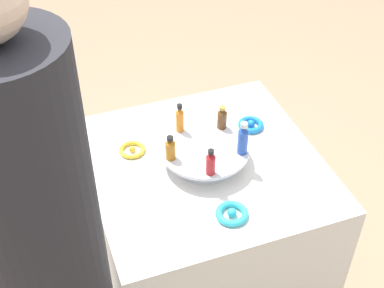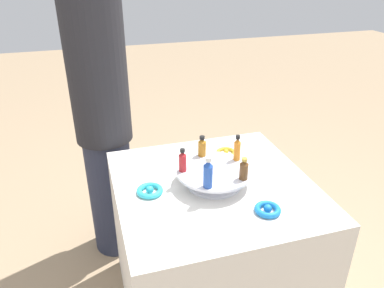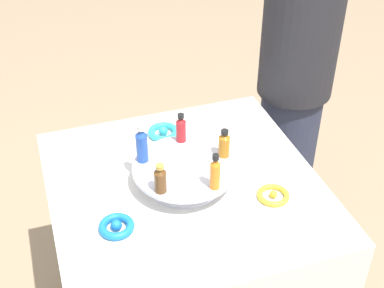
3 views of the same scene
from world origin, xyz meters
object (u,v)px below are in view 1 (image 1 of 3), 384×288
bottle_red (211,163)px  person_figure (53,269)px  ribbon_bow_gold (132,150)px  ribbon_bow_blue (251,125)px  bottle_brown (222,118)px  bottle_orange (180,119)px  ribbon_bow_teal (232,213)px  display_stand (205,153)px  bottle_amber (170,149)px  bottle_blue (243,139)px

bottle_red → person_figure: (-0.55, -0.27, 0.03)m
bottle_red → ribbon_bow_gold: 0.35m
ribbon_bow_blue → person_figure: person_figure is taller
bottle_brown → bottle_orange: bearing=167.1°
bottle_brown → ribbon_bow_teal: size_ratio=0.86×
display_stand → person_figure: 0.71m
bottle_orange → bottle_red: 0.25m
person_figure → ribbon_bow_blue: bearing=-1.9°
display_stand → bottle_red: 0.15m
bottle_amber → bottle_brown: bearing=23.1°
display_stand → ribbon_bow_teal: (-0.01, -0.27, -0.03)m
bottle_red → person_figure: size_ratio=0.06×
display_stand → bottle_brown: size_ratio=3.39×
display_stand → bottle_brown: 0.15m
bottle_orange → ribbon_bow_teal: (0.04, -0.39, -0.11)m
display_stand → bottle_blue: bottle_blue is taller
ribbon_bow_gold → ribbon_bow_blue: bearing=-2.0°
ribbon_bow_gold → ribbon_bow_blue: size_ratio=0.97×
bottle_orange → ribbon_bow_blue: 0.31m
ribbon_bow_teal → bottle_red: bearing=97.8°
ribbon_bow_teal → ribbon_bow_blue: bearing=58.0°
bottle_orange → ribbon_bow_gold: size_ratio=1.19×
bottle_amber → bottle_orange: bearing=59.1°
bottle_red → bottle_orange: bearing=95.1°
ribbon_bow_teal → person_figure: size_ratio=0.06×
display_stand → bottle_amber: 0.15m
bottle_amber → ribbon_bow_teal: (0.12, -0.26, -0.10)m
bottle_blue → ribbon_bow_blue: bearing=56.8°
bottle_orange → bottle_brown: bearing=-12.9°
bottle_amber → bottle_red: bottle_red is taller
bottle_blue → bottle_brown: bearing=95.1°
bottle_amber → person_figure: 0.59m
bottle_blue → bottle_orange: bottle_blue is taller
bottle_blue → ribbon_bow_blue: 0.26m
display_stand → bottle_red: bottle_red is taller
ribbon_bow_blue → bottle_amber: bearing=-159.4°
bottle_amber → bottle_blue: bearing=-12.9°
bottle_blue → bottle_amber: size_ratio=1.38×
bottle_blue → bottle_brown: bottle_blue is taller
bottle_brown → person_figure: size_ratio=0.05×
bottle_orange → ribbon_bow_gold: bearing=172.5°
bottle_blue → ribbon_bow_teal: bottle_blue is taller
bottle_brown → bottle_orange: size_ratio=0.80×
bottle_orange → ribbon_bow_blue: bearing=1.4°
person_figure → bottle_red: bearing=-8.3°
bottle_blue → bottle_amber: bearing=167.1°
bottle_blue → display_stand: bearing=149.1°
display_stand → ribbon_bow_gold: display_stand is taller
display_stand → bottle_orange: bearing=113.1°
bottle_blue → bottle_brown: (-0.01, 0.15, -0.02)m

